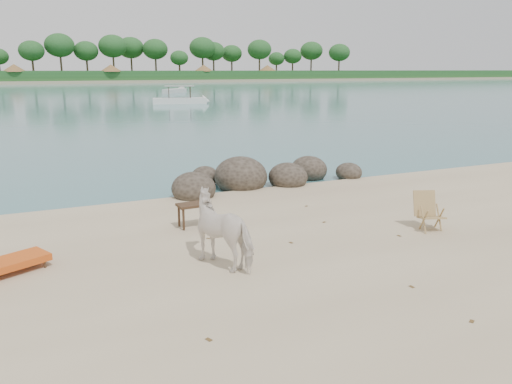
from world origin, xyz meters
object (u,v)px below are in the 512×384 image
boulders (256,178)px  side_table (193,217)px  lounge_chair (4,261)px  deck_chair (432,213)px  cow (226,230)px

boulders → side_table: boulders is taller
lounge_chair → deck_chair: bearing=-33.1°
side_table → deck_chair: bearing=-29.2°
cow → side_table: cow is taller
boulders → deck_chair: (1.62, -5.70, 0.19)m
side_table → deck_chair: (4.68, -2.35, 0.15)m
boulders → side_table: bearing=-132.3°
side_table → lounge_chair: 3.92m
boulders → cow: bearing=-119.0°
cow → side_table: size_ratio=2.35×
cow → deck_chair: bearing=153.4°
boulders → cow: (-3.14, -5.66, 0.43)m
lounge_chair → deck_chair: (8.40, -1.12, 0.15)m
lounge_chair → cow: bearing=-42.1°
side_table → deck_chair: size_ratio=0.79×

